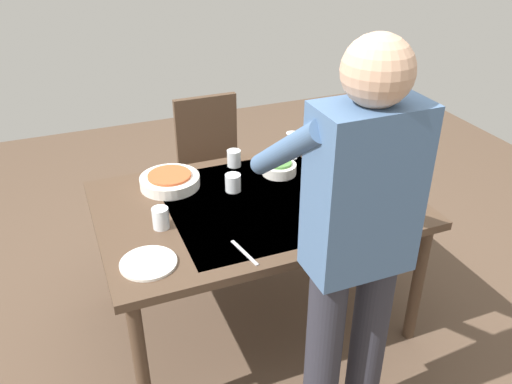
{
  "coord_description": "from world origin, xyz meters",
  "views": [
    {
      "loc": [
        0.82,
        2.05,
        2.04
      ],
      "look_at": [
        0.0,
        0.0,
        0.78
      ],
      "focal_mm": 37.49,
      "sensor_mm": 36.0,
      "label": 1
    }
  ],
  "objects_px": {
    "person_server": "(355,243)",
    "wine_glass_left": "(292,141)",
    "wine_bottle": "(359,207)",
    "wine_glass_right": "(321,148)",
    "chair_near": "(212,160)",
    "water_cup_far_right": "(234,158)",
    "side_bowl_salad": "(279,168)",
    "dining_table": "(256,213)",
    "water_cup_near_right": "(233,183)",
    "water_cup_near_left": "(161,218)",
    "dinner_plate_far": "(148,263)",
    "serving_bowl_pasta": "(170,180)",
    "dinner_plate_near": "(336,193)",
    "water_cup_far_left": "(345,153)"
  },
  "relations": [
    {
      "from": "person_server",
      "to": "wine_glass_left",
      "type": "height_order",
      "value": "person_server"
    },
    {
      "from": "wine_bottle",
      "to": "wine_glass_right",
      "type": "xyz_separation_m",
      "value": [
        -0.14,
        -0.61,
        -0.01
      ]
    },
    {
      "from": "chair_near",
      "to": "water_cup_far_right",
      "type": "xyz_separation_m",
      "value": [
        0.02,
        0.49,
        0.24
      ]
    },
    {
      "from": "water_cup_far_right",
      "to": "side_bowl_salad",
      "type": "relative_size",
      "value": 0.5
    },
    {
      "from": "dining_table",
      "to": "water_cup_near_right",
      "type": "xyz_separation_m",
      "value": [
        0.07,
        -0.14,
        0.11
      ]
    },
    {
      "from": "water_cup_far_right",
      "to": "side_bowl_salad",
      "type": "bearing_deg",
      "value": 137.34
    },
    {
      "from": "dining_table",
      "to": "water_cup_near_left",
      "type": "height_order",
      "value": "water_cup_near_left"
    },
    {
      "from": "wine_glass_right",
      "to": "dinner_plate_far",
      "type": "relative_size",
      "value": 0.66
    },
    {
      "from": "serving_bowl_pasta",
      "to": "dining_table",
      "type": "bearing_deg",
      "value": 139.44
    },
    {
      "from": "water_cup_near_right",
      "to": "chair_near",
      "type": "bearing_deg",
      "value": -99.14
    },
    {
      "from": "water_cup_near_right",
      "to": "serving_bowl_pasta",
      "type": "distance_m",
      "value": 0.32
    },
    {
      "from": "wine_bottle",
      "to": "serving_bowl_pasta",
      "type": "height_order",
      "value": "wine_bottle"
    },
    {
      "from": "dinner_plate_far",
      "to": "dining_table",
      "type": "bearing_deg",
      "value": -152.66
    },
    {
      "from": "wine_bottle",
      "to": "wine_glass_right",
      "type": "relative_size",
      "value": 1.96
    },
    {
      "from": "water_cup_near_left",
      "to": "water_cup_near_right",
      "type": "bearing_deg",
      "value": -154.28
    },
    {
      "from": "wine_glass_left",
      "to": "water_cup_near_right",
      "type": "height_order",
      "value": "wine_glass_left"
    },
    {
      "from": "chair_near",
      "to": "wine_bottle",
      "type": "bearing_deg",
      "value": 102.21
    },
    {
      "from": "wine_bottle",
      "to": "wine_glass_right",
      "type": "bearing_deg",
      "value": -102.7
    },
    {
      "from": "dinner_plate_near",
      "to": "dinner_plate_far",
      "type": "distance_m",
      "value": 1.0
    },
    {
      "from": "water_cup_near_right",
      "to": "wine_bottle",
      "type": "bearing_deg",
      "value": 127.09
    },
    {
      "from": "wine_glass_left",
      "to": "water_cup_near_left",
      "type": "xyz_separation_m",
      "value": [
        0.83,
        0.42,
        -0.06
      ]
    },
    {
      "from": "chair_near",
      "to": "wine_bottle",
      "type": "xyz_separation_m",
      "value": [
        -0.28,
        1.27,
        0.31
      ]
    },
    {
      "from": "wine_glass_left",
      "to": "person_server",
      "type": "bearing_deg",
      "value": 75.37
    },
    {
      "from": "person_server",
      "to": "water_cup_near_right",
      "type": "height_order",
      "value": "person_server"
    },
    {
      "from": "wine_bottle",
      "to": "water_cup_near_right",
      "type": "xyz_separation_m",
      "value": [
        0.4,
        -0.52,
        -0.07
      ]
    },
    {
      "from": "wine_glass_left",
      "to": "water_cup_far_left",
      "type": "distance_m",
      "value": 0.3
    },
    {
      "from": "wine_bottle",
      "to": "water_cup_far_right",
      "type": "height_order",
      "value": "wine_bottle"
    },
    {
      "from": "water_cup_far_right",
      "to": "side_bowl_salad",
      "type": "distance_m",
      "value": 0.26
    },
    {
      "from": "chair_near",
      "to": "serving_bowl_pasta",
      "type": "bearing_deg",
      "value": 55.77
    },
    {
      "from": "dinner_plate_near",
      "to": "person_server",
      "type": "bearing_deg",
      "value": 64.51
    },
    {
      "from": "water_cup_near_right",
      "to": "dinner_plate_far",
      "type": "bearing_deg",
      "value": 40.46
    },
    {
      "from": "side_bowl_salad",
      "to": "water_cup_near_right",
      "type": "bearing_deg",
      "value": 15.69
    },
    {
      "from": "person_server",
      "to": "side_bowl_salad",
      "type": "xyz_separation_m",
      "value": [
        -0.16,
        -0.99,
        -0.21
      ]
    },
    {
      "from": "wine_glass_left",
      "to": "wine_glass_right",
      "type": "relative_size",
      "value": 1.0
    },
    {
      "from": "chair_near",
      "to": "water_cup_near_left",
      "type": "bearing_deg",
      "value": 60.78
    },
    {
      "from": "wine_bottle",
      "to": "water_cup_near_right",
      "type": "distance_m",
      "value": 0.66
    },
    {
      "from": "serving_bowl_pasta",
      "to": "dinner_plate_near",
      "type": "relative_size",
      "value": 1.3
    },
    {
      "from": "person_server",
      "to": "water_cup_far_right",
      "type": "relative_size",
      "value": 18.76
    },
    {
      "from": "wine_bottle",
      "to": "person_server",
      "type": "bearing_deg",
      "value": 55.4
    },
    {
      "from": "water_cup_far_left",
      "to": "wine_glass_left",
      "type": "bearing_deg",
      "value": -26.12
    },
    {
      "from": "dinner_plate_near",
      "to": "wine_glass_right",
      "type": "bearing_deg",
      "value": -103.71
    },
    {
      "from": "dining_table",
      "to": "serving_bowl_pasta",
      "type": "bearing_deg",
      "value": -40.56
    },
    {
      "from": "wine_glass_left",
      "to": "water_cup_near_left",
      "type": "distance_m",
      "value": 0.94
    },
    {
      "from": "wine_glass_left",
      "to": "wine_glass_right",
      "type": "height_order",
      "value": "same"
    },
    {
      "from": "dinner_plate_near",
      "to": "chair_near",
      "type": "bearing_deg",
      "value": -70.8
    },
    {
      "from": "dining_table",
      "to": "dinner_plate_near",
      "type": "height_order",
      "value": "dinner_plate_near"
    },
    {
      "from": "dining_table",
      "to": "dinner_plate_near",
      "type": "distance_m",
      "value": 0.41
    },
    {
      "from": "water_cup_near_left",
      "to": "person_server",
      "type": "bearing_deg",
      "value": 127.22
    },
    {
      "from": "dining_table",
      "to": "wine_glass_left",
      "type": "distance_m",
      "value": 0.54
    },
    {
      "from": "water_cup_near_right",
      "to": "water_cup_far_right",
      "type": "relative_size",
      "value": 0.97
    }
  ]
}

